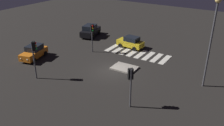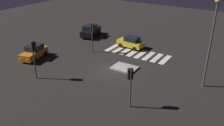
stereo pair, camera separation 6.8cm
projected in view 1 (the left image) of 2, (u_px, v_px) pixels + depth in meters
The scene contains 10 objects.
ground_plane at pixel (112, 71), 27.61m from camera, with size 80.00×80.00×0.00m, color black.
traffic_island at pixel (125, 68), 28.12m from camera, with size 2.90×2.20×0.18m.
car_black at pixel (90, 31), 38.83m from camera, with size 2.85×4.69×1.93m.
car_orange at pixel (34, 52), 30.60m from camera, with size 2.60×4.25×1.74m.
car_yellow at pixel (131, 42), 34.12m from camera, with size 3.92×1.99×1.67m.
traffic_light_north at pixel (34, 51), 24.66m from camera, with size 0.54×0.54×4.22m.
traffic_light_west at pixel (131, 78), 20.11m from camera, with size 0.54×0.54×3.67m.
traffic_light_east at pixel (92, 31), 31.59m from camera, with size 0.53×0.54×3.95m.
street_lamp at pixel (213, 30), 21.98m from camera, with size 0.56×0.56×8.96m.
crosswalk_near at pixel (137, 53), 32.45m from camera, with size 8.75×3.20×0.02m.
Camera 1 is at (-13.31, 20.82, 12.35)m, focal length 38.20 mm.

